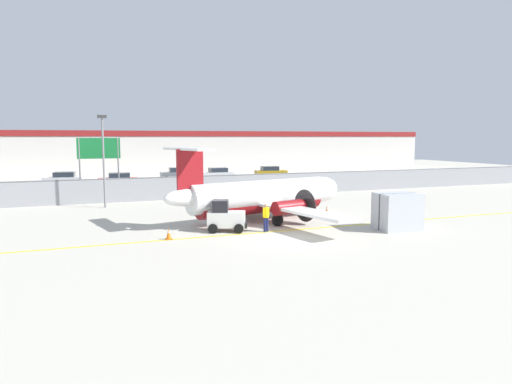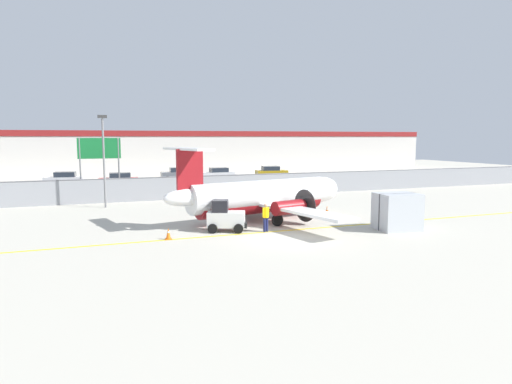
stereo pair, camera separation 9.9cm
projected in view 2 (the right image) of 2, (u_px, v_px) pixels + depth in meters
ground_plane at (274, 231)px, 26.98m from camera, size 140.00×140.00×0.01m
perimeter_fence at (206, 186)px, 41.69m from camera, size 98.00×0.10×2.10m
parking_lot_strip at (180, 185)px, 52.49m from camera, size 98.00×17.00×0.12m
background_building at (156, 153)px, 69.27m from camera, size 91.00×8.10×6.50m
commuter_airplane at (264, 196)px, 30.61m from camera, size 13.63×15.94×4.92m
baggage_tug at (225, 217)px, 26.92m from camera, size 2.57×2.04×1.88m
ground_crew_worker at (266, 216)px, 26.77m from camera, size 0.53×0.46×1.70m
cargo_container at (397, 212)px, 27.44m from camera, size 2.59×2.24×2.20m
traffic_cone_near_left at (168, 234)px, 24.84m from camera, size 0.36×0.36×0.64m
traffic_cone_near_right at (327, 210)px, 32.85m from camera, size 0.36×0.36×0.64m
parked_car_0 at (64, 179)px, 51.23m from camera, size 4.37×2.38×1.58m
parked_car_1 at (119, 180)px, 49.92m from camera, size 4.27×2.15×1.58m
parked_car_2 at (178, 174)px, 58.66m from camera, size 4.28×2.17×1.58m
parked_car_3 at (218, 174)px, 58.27m from camera, size 4.20×2.00×1.58m
parked_car_4 at (271, 172)px, 61.35m from camera, size 4.36×2.35×1.58m
apron_light_pole at (104, 153)px, 35.75m from camera, size 0.70×0.30×7.27m
highway_sign at (99, 154)px, 39.71m from camera, size 3.60×0.14×5.50m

